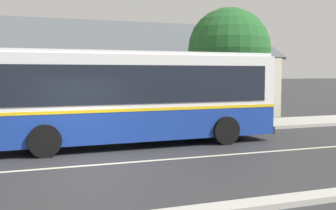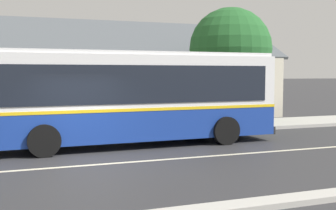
# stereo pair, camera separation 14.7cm
# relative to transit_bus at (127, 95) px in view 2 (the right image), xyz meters

# --- Properties ---
(ground_plane) EXTENTS (300.00, 300.00, 0.00)m
(ground_plane) POSITION_rel_transit_bus_xyz_m (-1.85, -2.90, -1.75)
(ground_plane) COLOR #2D2D30
(sidewalk_far) EXTENTS (60.00, 3.00, 0.15)m
(sidewalk_far) POSITION_rel_transit_bus_xyz_m (-1.85, 3.10, -1.67)
(sidewalk_far) COLOR #ADAAA3
(sidewalk_far) RESTS_ON ground
(lane_divider_stripe) EXTENTS (60.00, 0.16, 0.01)m
(lane_divider_stripe) POSITION_rel_transit_bus_xyz_m (-1.85, -2.90, -1.75)
(lane_divider_stripe) COLOR beige
(lane_divider_stripe) RESTS_ON ground
(community_building) EXTENTS (21.01, 9.21, 6.69)m
(community_building) POSITION_rel_transit_bus_xyz_m (0.58, 10.57, 0.09)
(community_building) COLOR beige
(community_building) RESTS_ON ground
(transit_bus) EXTENTS (10.74, 2.91, 3.26)m
(transit_bus) POSITION_rel_transit_bus_xyz_m (0.00, 0.00, 0.00)
(transit_bus) COLOR navy
(transit_bus) RESTS_ON ground
(bench_down_street) EXTENTS (1.87, 0.51, 0.94)m
(bench_down_street) POSITION_rel_transit_bus_xyz_m (-2.08, 2.70, -1.17)
(bench_down_street) COLOR #4C4C4C
(bench_down_street) RESTS_ON sidewalk_far
(street_tree_primary) EXTENTS (4.03, 4.03, 5.72)m
(street_tree_primary) POSITION_rel_transit_bus_xyz_m (6.25, 4.00, 1.94)
(street_tree_primary) COLOR #4C3828
(street_tree_primary) RESTS_ON ground
(bus_stop_sign) EXTENTS (0.36, 0.07, 2.40)m
(bus_stop_sign) POSITION_rel_transit_bus_xyz_m (7.04, 2.09, -0.11)
(bus_stop_sign) COLOR gray
(bus_stop_sign) RESTS_ON sidewalk_far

